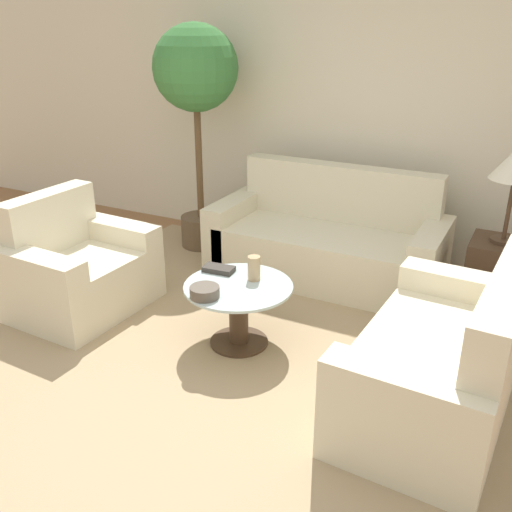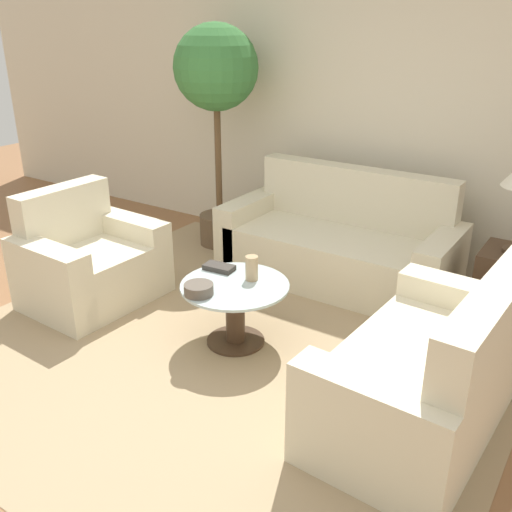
{
  "view_description": "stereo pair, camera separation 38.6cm",
  "coord_description": "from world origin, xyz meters",
  "px_view_note": "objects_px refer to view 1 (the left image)",
  "views": [
    {
      "loc": [
        1.62,
        -2.21,
        2.06
      ],
      "look_at": [
        -0.02,
        0.95,
        0.55
      ],
      "focal_mm": 40.0,
      "sensor_mm": 36.0,
      "label": 1
    },
    {
      "loc": [
        1.95,
        -2.02,
        2.06
      ],
      "look_at": [
        -0.02,
        0.95,
        0.55
      ],
      "focal_mm": 40.0,
      "sensor_mm": 36.0,
      "label": 2
    }
  ],
  "objects_px": {
    "sofa_main": "(328,243)",
    "book_stack": "(219,269)",
    "loveseat": "(448,366)",
    "bowl": "(205,292)",
    "potted_plant": "(196,86)",
    "armchair": "(77,272)",
    "vase": "(254,268)",
    "coffee_table": "(239,306)"
  },
  "relations": [
    {
      "from": "sofa_main",
      "to": "armchair",
      "type": "relative_size",
      "value": 1.9
    },
    {
      "from": "coffee_table",
      "to": "book_stack",
      "type": "relative_size",
      "value": 3.26
    },
    {
      "from": "coffee_table",
      "to": "potted_plant",
      "type": "relative_size",
      "value": 0.36
    },
    {
      "from": "sofa_main",
      "to": "vase",
      "type": "relative_size",
      "value": 11.43
    },
    {
      "from": "armchair",
      "to": "potted_plant",
      "type": "bearing_deg",
      "value": -3.53
    },
    {
      "from": "loveseat",
      "to": "bowl",
      "type": "xyz_separation_m",
      "value": [
        -1.47,
        -0.15,
        0.18
      ]
    },
    {
      "from": "book_stack",
      "to": "bowl",
      "type": "bearing_deg",
      "value": -77.62
    },
    {
      "from": "armchair",
      "to": "vase",
      "type": "xyz_separation_m",
      "value": [
        1.39,
        0.21,
        0.23
      ]
    },
    {
      "from": "bowl",
      "to": "armchair",
      "type": "bearing_deg",
      "value": 172.87
    },
    {
      "from": "loveseat",
      "to": "bowl",
      "type": "height_order",
      "value": "loveseat"
    },
    {
      "from": "coffee_table",
      "to": "book_stack",
      "type": "xyz_separation_m",
      "value": [
        -0.22,
        0.13,
        0.17
      ]
    },
    {
      "from": "armchair",
      "to": "book_stack",
      "type": "height_order",
      "value": "armchair"
    },
    {
      "from": "armchair",
      "to": "potted_plant",
      "type": "distance_m",
      "value": 1.92
    },
    {
      "from": "bowl",
      "to": "coffee_table",
      "type": "bearing_deg",
      "value": 66.95
    },
    {
      "from": "bowl",
      "to": "vase",
      "type": "bearing_deg",
      "value": 66.75
    },
    {
      "from": "sofa_main",
      "to": "book_stack",
      "type": "relative_size",
      "value": 8.66
    },
    {
      "from": "armchair",
      "to": "loveseat",
      "type": "bearing_deg",
      "value": -87.89
    },
    {
      "from": "coffee_table",
      "to": "potted_plant",
      "type": "height_order",
      "value": "potted_plant"
    },
    {
      "from": "coffee_table",
      "to": "bowl",
      "type": "distance_m",
      "value": 0.33
    },
    {
      "from": "sofa_main",
      "to": "loveseat",
      "type": "height_order",
      "value": "sofa_main"
    },
    {
      "from": "loveseat",
      "to": "bowl",
      "type": "distance_m",
      "value": 1.49
    },
    {
      "from": "book_stack",
      "to": "potted_plant",
      "type": "bearing_deg",
      "value": 121.49
    },
    {
      "from": "loveseat",
      "to": "potted_plant",
      "type": "height_order",
      "value": "potted_plant"
    },
    {
      "from": "loveseat",
      "to": "vase",
      "type": "relative_size",
      "value": 8.91
    },
    {
      "from": "vase",
      "to": "bowl",
      "type": "distance_m",
      "value": 0.4
    },
    {
      "from": "loveseat",
      "to": "coffee_table",
      "type": "bearing_deg",
      "value": -90.74
    },
    {
      "from": "coffee_table",
      "to": "potted_plant",
      "type": "xyz_separation_m",
      "value": [
        -1.19,
        1.4,
        1.21
      ]
    },
    {
      "from": "armchair",
      "to": "loveseat",
      "type": "relative_size",
      "value": 0.67
    },
    {
      "from": "loveseat",
      "to": "armchair",
      "type": "bearing_deg",
      "value": -87.02
    },
    {
      "from": "sofa_main",
      "to": "book_stack",
      "type": "height_order",
      "value": "sofa_main"
    },
    {
      "from": "potted_plant",
      "to": "sofa_main",
      "type": "bearing_deg",
      "value": -3.14
    },
    {
      "from": "loveseat",
      "to": "coffee_table",
      "type": "height_order",
      "value": "loveseat"
    },
    {
      "from": "armchair",
      "to": "book_stack",
      "type": "distance_m",
      "value": 1.14
    },
    {
      "from": "armchair",
      "to": "bowl",
      "type": "relative_size",
      "value": 5.37
    },
    {
      "from": "book_stack",
      "to": "armchair",
      "type": "bearing_deg",
      "value": -174.61
    },
    {
      "from": "armchair",
      "to": "vase",
      "type": "bearing_deg",
      "value": -79.32
    },
    {
      "from": "bowl",
      "to": "book_stack",
      "type": "xyz_separation_m",
      "value": [
        -0.12,
        0.37,
        -0.02
      ]
    },
    {
      "from": "sofa_main",
      "to": "loveseat",
      "type": "distance_m",
      "value": 1.88
    },
    {
      "from": "loveseat",
      "to": "vase",
      "type": "xyz_separation_m",
      "value": [
        -1.31,
        0.21,
        0.23
      ]
    },
    {
      "from": "bowl",
      "to": "book_stack",
      "type": "bearing_deg",
      "value": 107.93
    },
    {
      "from": "sofa_main",
      "to": "bowl",
      "type": "distance_m",
      "value": 1.6
    },
    {
      "from": "vase",
      "to": "bowl",
      "type": "bearing_deg",
      "value": -113.25
    }
  ]
}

